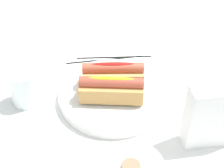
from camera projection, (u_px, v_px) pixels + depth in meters
ground_plane at (113, 102)px, 0.81m from camera, size 2.40×2.40×0.00m
serving_bowl at (112, 94)px, 0.82m from camera, size 0.27×0.27×0.03m
hotdog_front at (113, 74)px, 0.81m from camera, size 0.15×0.05×0.06m
hotdog_back at (111, 89)px, 0.77m from camera, size 0.15×0.06×0.06m
water_glass at (24, 89)px, 0.79m from camera, size 0.07×0.07×0.09m
napkin_box at (212, 116)px, 0.67m from camera, size 0.11×0.06×0.15m
chopstick_near at (104, 59)px, 0.95m from camera, size 0.22×0.04×0.01m
chopstick_far at (114, 57)px, 0.96m from camera, size 0.22×0.01×0.01m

